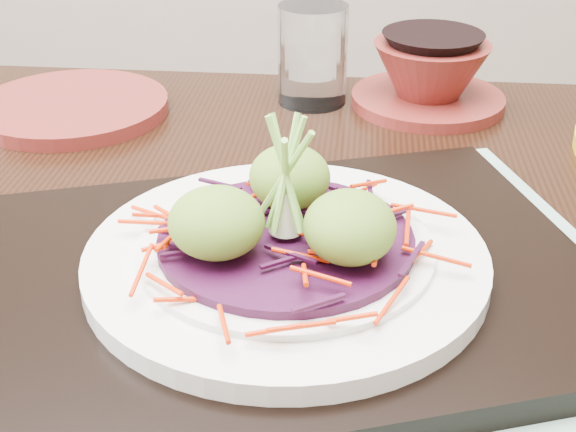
# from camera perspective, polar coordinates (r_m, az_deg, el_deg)

# --- Properties ---
(dining_table) EXTENTS (1.14, 0.78, 0.70)m
(dining_table) POSITION_cam_1_polar(r_m,az_deg,el_deg) (0.65, -0.17, -8.87)
(dining_table) COLOR black
(dining_table) RESTS_ON ground
(placemat) EXTENTS (0.55, 0.49, 0.00)m
(placemat) POSITION_cam_1_polar(r_m,az_deg,el_deg) (0.54, -0.14, -5.54)
(placemat) COLOR #87AF9D
(placemat) RESTS_ON dining_table
(serving_tray) EXTENTS (0.48, 0.41, 0.02)m
(serving_tray) POSITION_cam_1_polar(r_m,az_deg,el_deg) (0.53, -0.14, -4.56)
(serving_tray) COLOR black
(serving_tray) RESTS_ON placemat
(white_plate) EXTENTS (0.26, 0.26, 0.02)m
(white_plate) POSITION_cam_1_polar(r_m,az_deg,el_deg) (0.52, -0.14, -2.94)
(white_plate) COLOR silver
(white_plate) RESTS_ON serving_tray
(cabbage_bed) EXTENTS (0.17, 0.17, 0.01)m
(cabbage_bed) POSITION_cam_1_polar(r_m,az_deg,el_deg) (0.52, -0.15, -1.69)
(cabbage_bed) COLOR #370B2E
(cabbage_bed) RESTS_ON white_plate
(carrot_julienne) EXTENTS (0.20, 0.20, 0.01)m
(carrot_julienne) POSITION_cam_1_polar(r_m,az_deg,el_deg) (0.51, -0.15, -0.91)
(carrot_julienne) COLOR red
(carrot_julienne) RESTS_ON cabbage_bed
(guacamole_scoops) EXTENTS (0.14, 0.13, 0.05)m
(guacamole_scoops) POSITION_cam_1_polar(r_m,az_deg,el_deg) (0.50, -0.16, 0.55)
(guacamole_scoops) COLOR olive
(guacamole_scoops) RESTS_ON cabbage_bed
(scallion_garnish) EXTENTS (0.06, 0.06, 0.09)m
(scallion_garnish) POSITION_cam_1_polar(r_m,az_deg,el_deg) (0.50, -0.15, 2.63)
(scallion_garnish) COLOR #81BF4C
(scallion_garnish) RESTS_ON cabbage_bed
(terracotta_side_plate) EXTENTS (0.25, 0.25, 0.01)m
(terracotta_side_plate) POSITION_cam_1_polar(r_m,az_deg,el_deg) (0.86, -15.10, 7.50)
(terracotta_side_plate) COLOR maroon
(terracotta_side_plate) RESTS_ON dining_table
(water_glass) EXTENTS (0.09, 0.09, 0.10)m
(water_glass) POSITION_cam_1_polar(r_m,az_deg,el_deg) (0.84, 1.76, 11.39)
(water_glass) COLOR white
(water_glass) RESTS_ON dining_table
(terracotta_bowl_set) EXTENTS (0.18, 0.18, 0.07)m
(terracotta_bowl_set) POSITION_cam_1_polar(r_m,az_deg,el_deg) (0.85, 10.03, 9.65)
(terracotta_bowl_set) COLOR maroon
(terracotta_bowl_set) RESTS_ON dining_table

